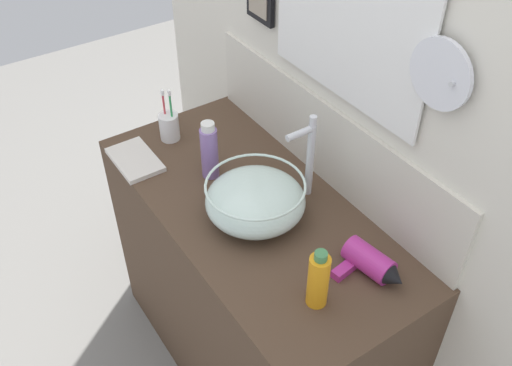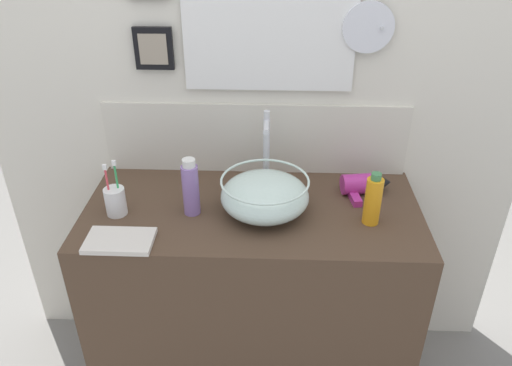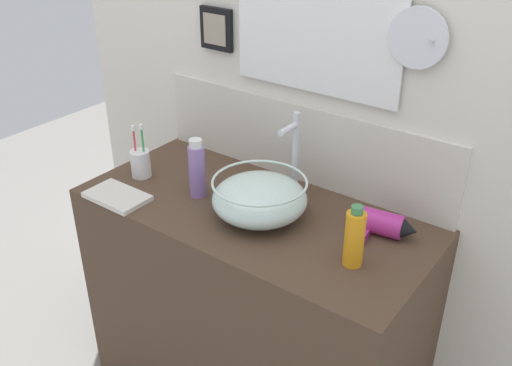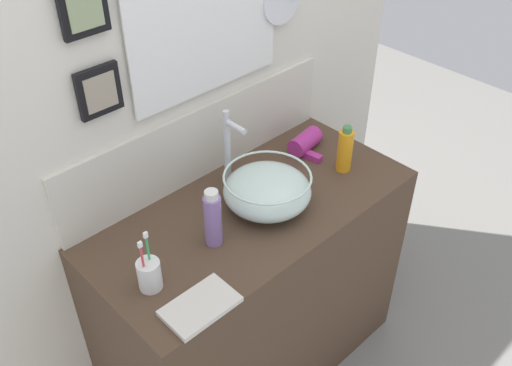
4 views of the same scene
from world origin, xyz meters
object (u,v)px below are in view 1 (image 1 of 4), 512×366
at_px(hair_drier, 372,264).
at_px(toothbrush_cup, 169,126).
at_px(hand_towel, 135,160).
at_px(soap_dispenser, 209,151).
at_px(faucet, 308,153).
at_px(shampoo_bottle, 318,280).
at_px(glass_bowl_sink, 255,200).

bearing_deg(hair_drier, toothbrush_cup, -168.96).
bearing_deg(hand_towel, soap_dispenser, 41.44).
distance_m(faucet, soap_dispenser, 0.32).
bearing_deg(toothbrush_cup, hand_towel, -71.80).
height_order(hair_drier, toothbrush_cup, toothbrush_cup).
xyz_separation_m(shampoo_bottle, hand_towel, (-0.79, -0.14, -0.08)).
distance_m(toothbrush_cup, soap_dispenser, 0.26).
height_order(toothbrush_cup, hand_towel, toothbrush_cup).
xyz_separation_m(toothbrush_cup, soap_dispenser, (0.25, 0.02, 0.05)).
height_order(toothbrush_cup, soap_dispenser, soap_dispenser).
bearing_deg(soap_dispenser, toothbrush_cup, -176.19).
height_order(faucet, hand_towel, faucet).
bearing_deg(shampoo_bottle, soap_dispenser, 176.81).
bearing_deg(hair_drier, glass_bowl_sink, -158.73).
bearing_deg(shampoo_bottle, faucet, 146.19).
xyz_separation_m(faucet, soap_dispenser, (-0.24, -0.20, -0.06)).
bearing_deg(faucet, glass_bowl_sink, -90.00).
relative_size(soap_dispenser, hand_towel, 0.97).
bearing_deg(hand_towel, toothbrush_cup, 108.20).
distance_m(shampoo_bottle, hand_towel, 0.81).
distance_m(faucet, toothbrush_cup, 0.55).
bearing_deg(faucet, soap_dispenser, -140.65).
height_order(glass_bowl_sink, hand_towel, glass_bowl_sink).
height_order(glass_bowl_sink, shampoo_bottle, shampoo_bottle).
bearing_deg(faucet, toothbrush_cup, -156.40).
relative_size(glass_bowl_sink, hand_towel, 1.41).
xyz_separation_m(faucet, hand_towel, (-0.44, -0.38, -0.15)).
relative_size(faucet, soap_dispenser, 1.41).
bearing_deg(glass_bowl_sink, faucet, 90.00).
xyz_separation_m(soap_dispenser, shampoo_bottle, (0.59, -0.03, -0.01)).
bearing_deg(glass_bowl_sink, hair_drier, 21.27).
height_order(soap_dispenser, hand_towel, soap_dispenser).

